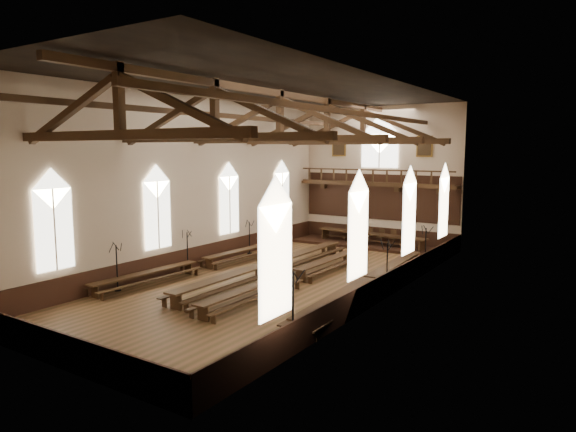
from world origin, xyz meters
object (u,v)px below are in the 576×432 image
object	(u,v)px
refectory_row_a	(199,263)
candelabrum_left_near	(117,276)
refectory_row_c	(294,275)
candelabrum_right_far	(425,255)
dais	(370,245)
high_table	(370,235)
refectory_row_b	(270,266)
candelabrum_right_mid	(387,276)
candelabrum_left_far	(250,244)
candelabrum_left_mid	(188,259)
refectory_row_d	(369,281)
candelabrum_right_near	(293,323)

from	to	relation	value
refectory_row_a	candelabrum_left_near	xyz separation A→B (m)	(-0.57, -5.19, 0.23)
candelabrum_left_near	refectory_row_c	bearing A→B (deg)	40.50
candelabrum_right_far	refectory_row_c	bearing A→B (deg)	-121.48
dais	high_table	distance (m)	0.76
refectory_row_a	refectory_row_b	bearing A→B (deg)	17.87
refectory_row_a	refectory_row_c	size ratio (longest dim) A/B	0.98
high_table	candelabrum_right_mid	world-z (taller)	candelabrum_right_mid
candelabrum_left_far	candelabrum_right_mid	distance (m)	11.64
refectory_row_c	candelabrum_left_mid	bearing A→B (deg)	-172.95
refectory_row_a	candelabrum_right_far	bearing A→B (deg)	36.34
dais	refectory_row_d	bearing A→B (deg)	-66.21
high_table	candelabrum_left_mid	xyz separation A→B (m)	(-5.64, -12.59, -0.14)
candelabrum_right_mid	candelabrum_left_mid	bearing A→B (deg)	-168.36
refectory_row_c	candelabrum_left_far	bearing A→B (deg)	143.29
candelabrum_left_far	candelabrum_right_near	size ratio (longest dim) A/B	0.80
refectory_row_b	candelabrum_left_far	xyz separation A→B (m)	(-4.60, 4.17, 0.11)
refectory_row_a	refectory_row_d	size ratio (longest dim) A/B	0.95
candelabrum_left_near	candelabrum_right_near	world-z (taller)	candelabrum_right_near
refectory_row_a	refectory_row_b	xyz separation A→B (m)	(4.03, 1.30, 0.08)
refectory_row_d	candelabrum_right_near	xyz separation A→B (m)	(0.61, -7.83, 0.31)
refectory_row_a	candelabrum_left_far	size ratio (longest dim) A/B	6.09
refectory_row_c	candelabrum_right_near	world-z (taller)	candelabrum_right_near
refectory_row_d	dais	distance (m)	12.04
candelabrum_right_near	refectory_row_a	bearing A→B (deg)	148.03
refectory_row_c	dais	xyz separation A→B (m)	(-1.02, 11.76, -0.43)
candelabrum_left_mid	candelabrum_right_near	bearing A→B (deg)	-29.39
refectory_row_d	candelabrum_left_mid	distance (m)	10.61
refectory_row_d	candelabrum_right_far	bearing A→B (deg)	84.66
candelabrum_left_near	candelabrum_right_mid	world-z (taller)	candelabrum_right_mid
refectory_row_a	candelabrum_right_mid	size ratio (longest dim) A/B	5.45
refectory_row_d	candelabrum_left_near	world-z (taller)	candelabrum_left_near
refectory_row_b	candelabrum_left_near	world-z (taller)	candelabrum_left_near
refectory_row_a	refectory_row_c	xyz separation A→B (m)	(6.10, 0.50, 0.02)
refectory_row_a	candelabrum_right_mid	xyz separation A→B (m)	(10.53, 1.96, 0.27)
high_table	candelabrum_right_mid	distance (m)	11.66
dais	candelabrum_left_far	distance (m)	8.85
refectory_row_d	candelabrum_left_near	distance (m)	12.31
candelabrum_right_near	candelabrum_right_mid	world-z (taller)	candelabrum_right_near
candelabrum_left_mid	candelabrum_left_near	bearing A→B (deg)	-90.00
refectory_row_d	candelabrum_left_near	xyz separation A→B (m)	(-10.49, -6.44, 0.17)
refectory_row_c	candelabrum_left_mid	xyz separation A→B (m)	(-6.66, -0.82, 0.20)
candelabrum_right_mid	candelabrum_left_far	bearing A→B (deg)	162.47
refectory_row_a	refectory_row_d	world-z (taller)	refectory_row_d
dais	high_table	size ratio (longest dim) A/B	1.35
candelabrum_left_mid	candelabrum_right_far	distance (m)	13.72
refectory_row_b	high_table	size ratio (longest dim) A/B	1.76
candelabrum_left_far	candelabrum_left_mid	bearing A→B (deg)	-90.00
candelabrum_left_mid	candelabrum_right_near	world-z (taller)	candelabrum_right_near
refectory_row_d	candelabrum_left_far	world-z (taller)	candelabrum_left_far
dais	candelabrum_right_mid	bearing A→B (deg)	-62.07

